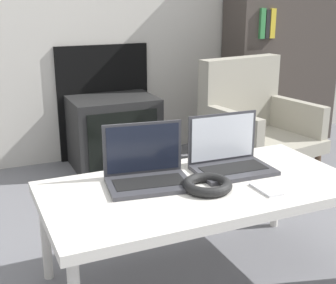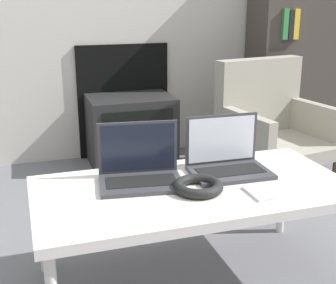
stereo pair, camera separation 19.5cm
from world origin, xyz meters
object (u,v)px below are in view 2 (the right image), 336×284
at_px(headphones, 198,186).
at_px(tv, 131,131).
at_px(laptop_left, 140,169).
at_px(phone, 258,193).
at_px(armchair, 270,121).
at_px(laptop_right, 227,159).

xyz_separation_m(headphones, tv, (0.10, 1.42, -0.19)).
distance_m(headphones, tv, 1.44).
bearing_deg(laptop_left, phone, -25.55).
xyz_separation_m(headphones, armchair, (0.88, 1.01, -0.09)).
bearing_deg(armchair, laptop_left, -150.14).
height_order(laptop_right, tv, laptop_right).
xyz_separation_m(laptop_right, phone, (0.01, -0.24, -0.04)).
bearing_deg(headphones, tv, 86.03).
relative_size(laptop_right, tv, 0.57).
distance_m(phone, armchair, 1.30).
distance_m(laptop_right, tv, 1.30).
xyz_separation_m(laptop_left, phone, (0.36, -0.24, -0.04)).
bearing_deg(phone, headphones, 154.60).
height_order(laptop_right, phone, laptop_right).
xyz_separation_m(phone, tv, (-0.09, 1.51, -0.18)).
height_order(laptop_left, headphones, laptop_left).
height_order(headphones, armchair, armchair).
bearing_deg(phone, armchair, 58.06).
height_order(headphones, phone, headphones).
bearing_deg(tv, laptop_right, -86.32).
height_order(phone, armchair, armchair).
relative_size(laptop_left, tv, 0.61).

